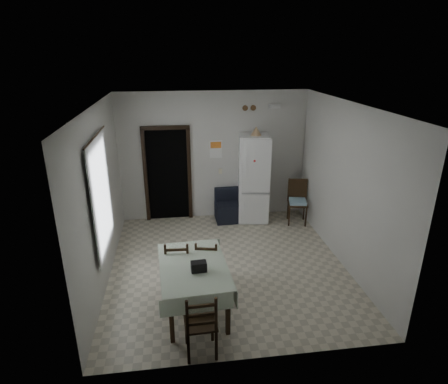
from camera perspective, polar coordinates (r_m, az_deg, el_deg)
name	(u,v)px	position (r m, az deg, el deg)	size (l,w,h in m)	color
ground	(228,265)	(7.01, 0.56, -11.06)	(4.50, 4.50, 0.00)	#BCB399
ceiling	(228,105)	(6.00, 0.66, 13.16)	(4.20, 4.50, 0.02)	white
wall_back	(214,157)	(8.49, -1.59, 5.43)	(4.20, 0.02, 2.90)	beige
wall_front	(256,260)	(4.36, 4.93, -10.31)	(4.20, 0.02, 2.90)	beige
wall_left	(101,197)	(6.42, -18.28, -0.79)	(0.02, 4.50, 2.90)	beige
wall_right	(345,186)	(6.96, 17.97, 0.91)	(0.02, 4.50, 2.90)	beige
doorway	(168,172)	(8.75, -8.57, 3.01)	(1.06, 0.52, 2.22)	black
window_recess	(94,196)	(6.21, -19.13, -0.63)	(0.10, 1.20, 1.60)	silver
curtain	(102,196)	(6.19, -18.14, -0.58)	(0.02, 1.45, 1.85)	beige
curtain_rod	(95,136)	(5.93, -19.07, 8.01)	(0.02, 0.02, 1.60)	black
calendar	(216,149)	(8.44, -1.25, 6.53)	(0.28, 0.02, 0.40)	white
calendar_image	(216,145)	(8.41, -1.25, 7.18)	(0.24, 0.01, 0.14)	orange
light_switch	(220,171)	(8.59, -0.56, 3.19)	(0.08, 0.02, 0.12)	beige
vent_left	(245,108)	(8.35, 3.24, 12.66)	(0.12, 0.12, 0.03)	brown
vent_right	(253,108)	(8.39, 4.48, 12.67)	(0.12, 0.12, 0.03)	brown
emergency_light	(275,106)	(8.47, 7.71, 12.83)	(0.25, 0.07, 0.09)	white
fridge	(253,178)	(8.45, 4.44, 2.07)	(0.65, 0.65, 1.99)	white
tan_cone	(256,131)	(8.13, 4.91, 9.27)	(0.23, 0.23, 0.19)	tan
navy_seat	(229,206)	(8.58, 0.75, -2.07)	(0.60, 0.58, 0.73)	black
corner_chair	(298,202)	(8.56, 11.14, -1.58)	(0.43, 0.43, 0.99)	black
dining_table	(194,287)	(5.78, -4.57, -14.25)	(0.97, 1.47, 0.76)	#B3C4A8
black_bag	(199,267)	(5.40, -3.86, -11.26)	(0.22, 0.13, 0.14)	black
dining_chair_far_left	(178,265)	(6.19, -7.03, -10.93)	(0.39, 0.39, 0.92)	black
dining_chair_far_right	(208,263)	(6.25, -2.53, -10.72)	(0.37, 0.37, 0.87)	black
dining_chair_near_head	(200,322)	(5.03, -3.61, -19.15)	(0.41, 0.41, 0.95)	black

